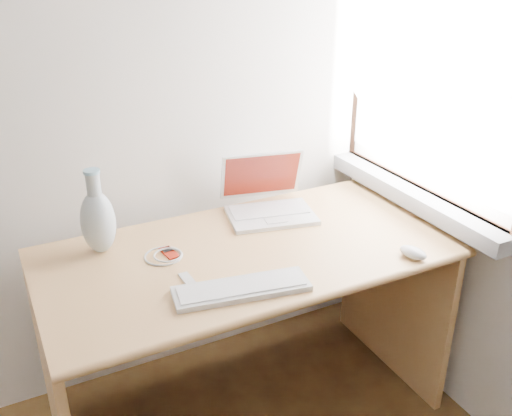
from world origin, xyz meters
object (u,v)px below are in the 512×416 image
laptop (266,201)px  external_keyboard (242,288)px  desk (237,289)px  vase (98,220)px

laptop → external_keyboard: size_ratio=0.85×
desk → vase: size_ratio=4.72×
laptop → desk: bearing=-131.6°
desk → external_keyboard: size_ratio=3.27×
external_keyboard → vase: vase is taller
laptop → external_keyboard: (-0.32, -0.45, -0.04)m
desk → laptop: (0.19, 0.14, 0.26)m
vase → laptop: bearing=1.7°
desk → vase: (-0.44, 0.12, 0.33)m
desk → laptop: bearing=36.0°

